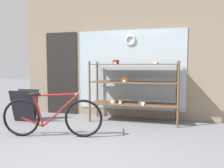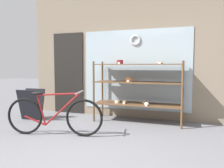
{
  "view_description": "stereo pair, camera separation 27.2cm",
  "coord_description": "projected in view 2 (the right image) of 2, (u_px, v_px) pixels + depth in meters",
  "views": [
    {
      "loc": [
        1.08,
        -2.64,
        1.25
      ],
      "look_at": [
        0.17,
        0.9,
        0.95
      ],
      "focal_mm": 35.0,
      "sensor_mm": 36.0,
      "label": 1
    },
    {
      "loc": [
        1.34,
        -2.56,
        1.25
      ],
      "look_at": [
        0.17,
        0.9,
        0.95
      ],
      "focal_mm": 35.0,
      "sensor_mm": 36.0,
      "label": 2
    }
  ],
  "objects": [
    {
      "name": "display_case",
      "position": [
        137.0,
        85.0,
        4.81
      ],
      "size": [
        1.93,
        0.58,
        1.38
      ],
      "color": "brown",
      "rests_on": "ground_plane"
    },
    {
      "name": "bicycle",
      "position": [
        54.0,
        116.0,
        3.91
      ],
      "size": [
        1.75,
        0.52,
        0.8
      ],
      "rotation": [
        0.0,
        0.0,
        0.2
      ],
      "color": "black",
      "rests_on": "ground_plane"
    },
    {
      "name": "ground_plane",
      "position": [
        79.0,
        158.0,
        2.95
      ],
      "size": [
        30.0,
        30.0,
        0.0
      ],
      "primitive_type": "plane",
      "color": "slate"
    },
    {
      "name": "storefront_facade",
      "position": [
        126.0,
        38.0,
        5.25
      ],
      "size": [
        5.14,
        0.13,
        3.98
      ],
      "color": "gray",
      "rests_on": "ground_plane"
    },
    {
      "name": "sandwich_board",
      "position": [
        31.0,
        104.0,
        5.04
      ],
      "size": [
        0.54,
        0.41,
        0.7
      ],
      "rotation": [
        0.0,
        0.0,
        0.07
      ],
      "color": "black",
      "rests_on": "ground_plane"
    }
  ]
}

